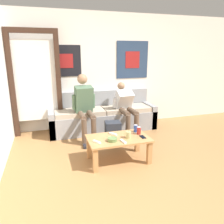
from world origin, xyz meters
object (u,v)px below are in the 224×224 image
person_seated_adult (85,105)px  game_controller_near_right (113,134)px  couch (103,117)px  backpack (113,133)px  person_seated_teen (126,106)px  drink_can_red (139,131)px  ceramic_bowl (112,139)px  game_controller_near_left (97,142)px  pillar_candle (128,135)px  cell_phone (143,137)px  coffee_table (118,142)px  drink_can_blue (136,128)px  game_controller_far_center (123,141)px

person_seated_adult → game_controller_near_right: person_seated_adult is taller
couch → backpack: 0.82m
person_seated_teen → drink_can_red: size_ratio=8.57×
game_controller_near_right → person_seated_teen: bearing=59.4°
person_seated_teen → ceramic_bowl: size_ratio=6.88×
couch → game_controller_near_left: bearing=-107.6°
couch → drink_can_red: bearing=-81.2°
pillar_candle → cell_phone: bearing=-9.1°
pillar_candle → game_controller_near_right: size_ratio=0.87×
coffee_table → person_seated_teen: (0.56, 1.17, 0.27)m
person_seated_teen → backpack: 0.74m
game_controller_near_left → drink_can_blue: bearing=18.6°
game_controller_near_left → game_controller_far_center: same height
drink_can_red → game_controller_far_center: bearing=-146.3°
person_seated_adult → drink_can_blue: (0.68, -0.98, -0.23)m
backpack → ceramic_bowl: 0.88m
backpack → game_controller_far_center: bearing=-97.7°
game_controller_near_right → game_controller_far_center: (0.05, -0.34, 0.00)m
drink_can_blue → game_controller_near_right: drink_can_blue is taller
backpack → game_controller_near_right: 0.62m
game_controller_near_right → cell_phone: (0.42, -0.25, -0.01)m
pillar_candle → game_controller_near_left: size_ratio=0.84×
coffee_table → ceramic_bowl: size_ratio=6.29×
couch → pillar_candle: 1.59m
couch → cell_phone: size_ratio=17.21×
couch → ceramic_bowl: bearing=-99.5°
person_seated_teen → backpack: (-0.43, -0.46, -0.39)m
drink_can_blue → cell_phone: size_ratio=0.91×
backpack → game_controller_near_left: 0.96m
person_seated_adult → couch: bearing=39.5°
coffee_table → cell_phone: size_ratio=7.12×
couch → cell_phone: couch is taller
coffee_table → drink_can_blue: bearing=23.6°
drink_can_red → backpack: bearing=109.8°
person_seated_adult → ceramic_bowl: 1.29m
ceramic_bowl → cell_phone: size_ratio=1.13×
person_seated_teen → game_controller_near_left: person_seated_teen is taller
ceramic_bowl → drink_can_red: 0.52m
person_seated_adult → drink_can_red: 1.32m
ceramic_bowl → game_controller_near_left: (-0.24, 0.02, -0.02)m
couch → person_seated_teen: size_ratio=2.21×
person_seated_teen → drink_can_red: (-0.19, -1.12, -0.13)m
drink_can_blue → person_seated_teen: bearing=78.8°
ceramic_bowl → game_controller_near_left: size_ratio=1.10×
person_seated_teen → ceramic_bowl: bearing=-118.5°
drink_can_red → person_seated_teen: bearing=80.3°
backpack → couch: bearing=89.4°
drink_can_blue → couch: bearing=99.2°
coffee_table → game_controller_near_left: size_ratio=6.90×
couch → drink_can_red: 1.50m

